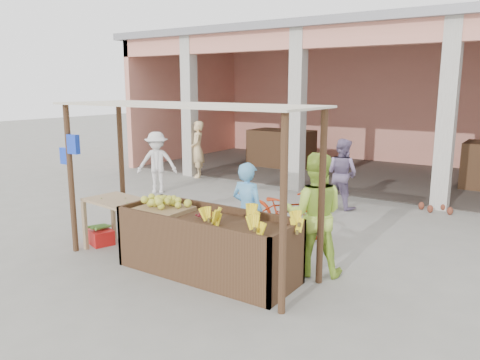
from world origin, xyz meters
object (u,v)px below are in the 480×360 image
Objects in this scene: fruit_stall at (207,247)px; red_crate at (100,236)px; side_table at (118,208)px; vendor_green at (314,211)px; motorcycle at (284,210)px; vendor_blue at (248,208)px.

red_crate is (-2.31, 0.01, -0.28)m from fruit_stall.
side_table is at bearing 16.75° from red_crate.
fruit_stall is 5.50× the size of red_crate.
vendor_green is 1.85m from motorcycle.
fruit_stall is at bearing 11.46° from vendor_green.
fruit_stall is at bearing 7.08° from side_table.
vendor_blue is at bearing -19.29° from vendor_green.
fruit_stall is at bearing 81.86° from vendor_blue.
side_table is (-1.80, -0.01, 0.30)m from fruit_stall.
vendor_blue reaches higher than motorcycle.
vendor_blue is at bearing 28.66° from side_table.
motorcycle is (2.34, 2.18, 0.33)m from red_crate.
motorcycle is at bearing 56.99° from side_table.
motorcycle is (1.84, 2.20, -0.25)m from side_table.
motorcycle is (0.03, 2.20, 0.05)m from fruit_stall.
side_table is 0.69× the size of vendor_blue.
side_table is 3.16m from vendor_green.
vendor_blue reaches higher than fruit_stall.
motorcycle is at bearing -80.21° from vendor_blue.
vendor_blue is (1.97, 0.79, 0.11)m from side_table.
motorcycle is at bearing -71.56° from vendor_green.
motorcycle is (-0.14, 1.41, -0.36)m from vendor_blue.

